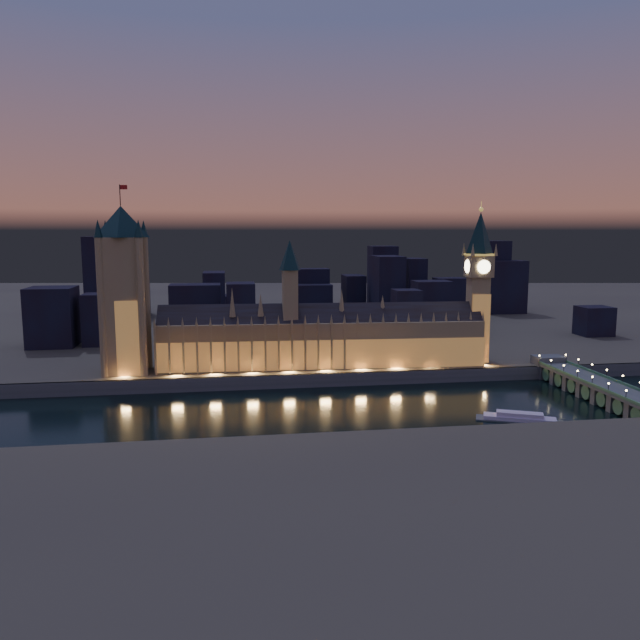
{
  "coord_description": "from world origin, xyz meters",
  "views": [
    {
      "loc": [
        -49.45,
        -314.51,
        91.86
      ],
      "look_at": [
        5.0,
        55.0,
        38.0
      ],
      "focal_mm": 35.0,
      "sensor_mm": 36.0,
      "label": 1
    }
  ],
  "objects": [
    {
      "name": "river_boat",
      "position": [
        88.99,
        -39.5,
        1.56
      ],
      "size": [
        41.23,
        25.56,
        4.5
      ],
      "color": "#414B49",
      "rests_on": "ground"
    },
    {
      "name": "palace_of_westminster",
      "position": [
        6.65,
        61.75,
        26.37
      ],
      "size": [
        202.0,
        29.14,
        78.0
      ],
      "color": "#A07A56",
      "rests_on": "north_bank"
    },
    {
      "name": "westminster_bridge",
      "position": [
        148.99,
        -3.45,
        5.99
      ],
      "size": [
        18.53,
        113.0,
        15.9
      ],
      "color": "#414B49",
      "rests_on": "ground"
    },
    {
      "name": "north_bank",
      "position": [
        0.0,
        520.0,
        4.0
      ],
      "size": [
        2000.0,
        960.0,
        8.0
      ],
      "primitive_type": "cube",
      "color": "#3C3730",
      "rests_on": "ground"
    },
    {
      "name": "city_backdrop",
      "position": [
        35.96,
        248.07,
        31.13
      ],
      "size": [
        446.46,
        215.63,
        77.98
      ],
      "color": "black",
      "rests_on": "north_bank"
    },
    {
      "name": "victoria_tower",
      "position": [
        -110.0,
        61.92,
        62.25
      ],
      "size": [
        31.68,
        31.68,
        109.83
      ],
      "color": "#A07A56",
      "rests_on": "north_bank"
    },
    {
      "name": "ground_plane",
      "position": [
        0.0,
        0.0,
        0.0
      ],
      "size": [
        2000.0,
        2000.0,
        0.0
      ],
      "primitive_type": "plane",
      "color": "black",
      "rests_on": "ground"
    },
    {
      "name": "embankment_wall",
      "position": [
        0.0,
        41.0,
        4.0
      ],
      "size": [
        2000.0,
        2.5,
        8.0
      ],
      "primitive_type": "cube",
      "color": "#414B49",
      "rests_on": "ground"
    },
    {
      "name": "elizabeth_tower",
      "position": [
        108.0,
        61.92,
        64.59
      ],
      "size": [
        18.0,
        18.0,
        101.78
      ],
      "color": "#A07A56",
      "rests_on": "north_bank"
    }
  ]
}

